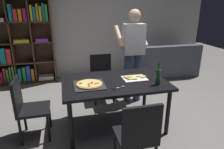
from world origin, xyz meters
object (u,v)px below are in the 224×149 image
(chair_near_camera, at_px, (138,134))
(couch, at_px, (164,64))
(chair_far_side, at_px, (102,75))
(person_serving_pizza, at_px, (133,51))
(kitchen_scissors, at_px, (116,88))
(bookshelf, at_px, (22,44))
(dining_table, at_px, (114,86))
(wine_bottle, at_px, (158,77))
(pepperoni_pizza_on_tray, at_px, (89,84))
(chair_left_end, at_px, (27,105))

(chair_near_camera, distance_m, couch, 3.53)
(chair_far_side, height_order, person_serving_pizza, person_serving_pizza)
(chair_far_side, bearing_deg, kitchen_scissors, -92.21)
(chair_far_side, bearing_deg, bookshelf, 139.45)
(dining_table, height_order, wine_bottle, wine_bottle)
(chair_far_side, height_order, couch, chair_far_side)
(chair_near_camera, height_order, person_serving_pizza, person_serving_pizza)
(dining_table, distance_m, pepperoni_pizza_on_tray, 0.40)
(chair_left_end, bearing_deg, chair_near_camera, -38.25)
(person_serving_pizza, distance_m, pepperoni_pizza_on_tray, 1.29)
(bookshelf, bearing_deg, pepperoni_pizza_on_tray, -63.18)
(dining_table, xyz_separation_m, couch, (1.90, 1.99, -0.37))
(chair_far_side, relative_size, couch, 0.53)
(chair_near_camera, bearing_deg, person_serving_pizza, 72.34)
(dining_table, relative_size, chair_left_end, 1.70)
(kitchen_scissors, bearing_deg, dining_table, 80.22)
(chair_left_end, bearing_deg, pepperoni_pizza_on_tray, -5.33)
(pepperoni_pizza_on_tray, xyz_separation_m, kitchen_scissors, (0.34, -0.20, -0.01))
(chair_far_side, xyz_separation_m, couch, (1.90, 1.00, -0.21))
(chair_near_camera, relative_size, couch, 0.53)
(pepperoni_pizza_on_tray, bearing_deg, dining_table, 11.89)
(pepperoni_pizza_on_tray, bearing_deg, person_serving_pizza, 41.96)
(couch, bearing_deg, person_serving_pizza, -137.71)
(dining_table, bearing_deg, kitchen_scissors, -99.78)
(couch, bearing_deg, chair_near_camera, -122.58)
(chair_near_camera, height_order, pepperoni_pizza_on_tray, chair_near_camera)
(chair_far_side, xyz_separation_m, wine_bottle, (0.56, -1.27, 0.36))
(chair_left_end, relative_size, pepperoni_pizza_on_tray, 2.13)
(chair_near_camera, distance_m, bookshelf, 3.76)
(dining_table, xyz_separation_m, bookshelf, (-1.63, 2.38, 0.26))
(dining_table, distance_m, chair_far_side, 1.00)
(chair_near_camera, height_order, chair_left_end, same)
(chair_left_end, xyz_separation_m, couch, (3.15, 1.99, -0.21))
(person_serving_pizza, height_order, pepperoni_pizza_on_tray, person_serving_pizza)
(couch, xyz_separation_m, kitchen_scissors, (-1.95, -2.27, 0.45))
(dining_table, height_order, bookshelf, bookshelf)
(couch, height_order, pepperoni_pizza_on_tray, couch)
(bookshelf, height_order, kitchen_scissors, bookshelf)
(dining_table, height_order, chair_far_side, chair_far_side)
(dining_table, bearing_deg, wine_bottle, -26.69)
(wine_bottle, bearing_deg, person_serving_pizza, 89.96)
(chair_far_side, bearing_deg, person_serving_pizza, -21.54)
(pepperoni_pizza_on_tray, bearing_deg, bookshelf, 116.82)
(chair_far_side, xyz_separation_m, pepperoni_pizza_on_tray, (-0.38, -1.07, 0.25))
(bookshelf, height_order, wine_bottle, bookshelf)
(chair_left_end, xyz_separation_m, person_serving_pizza, (1.81, 0.77, 0.49))
(chair_near_camera, bearing_deg, bookshelf, 115.82)
(chair_far_side, height_order, kitchen_scissors, chair_far_side)
(couch, height_order, person_serving_pizza, person_serving_pizza)
(wine_bottle, bearing_deg, chair_far_side, 113.74)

